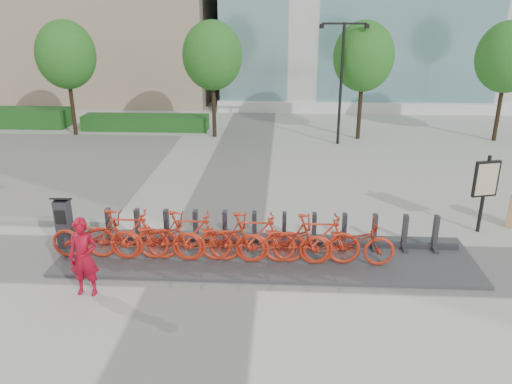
# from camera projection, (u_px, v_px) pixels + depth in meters

# --- Properties ---
(ground) EXTENTS (120.00, 120.00, 0.00)m
(ground) POSITION_uv_depth(u_px,v_px,m) (209.00, 262.00, 11.53)
(ground) COLOR #B7B7A8
(hedge_b) EXTENTS (6.00, 1.20, 0.70)m
(hedge_b) POSITION_uv_depth(u_px,v_px,m) (146.00, 122.00, 24.04)
(hedge_b) COLOR #183C18
(hedge_b) RESTS_ON ground
(tree_0) EXTENTS (2.60, 2.60, 5.10)m
(tree_0) POSITION_uv_depth(u_px,v_px,m) (66.00, 55.00, 21.96)
(tree_0) COLOR black
(tree_0) RESTS_ON ground
(tree_1) EXTENTS (2.60, 2.60, 5.10)m
(tree_1) POSITION_uv_depth(u_px,v_px,m) (212.00, 56.00, 21.61)
(tree_1) COLOR black
(tree_1) RESTS_ON ground
(tree_2) EXTENTS (2.60, 2.60, 5.10)m
(tree_2) POSITION_uv_depth(u_px,v_px,m) (364.00, 56.00, 21.26)
(tree_2) COLOR black
(tree_2) RESTS_ON ground
(tree_3) EXTENTS (2.60, 2.60, 5.10)m
(tree_3) POSITION_uv_depth(u_px,v_px,m) (508.00, 57.00, 20.94)
(tree_3) COLOR black
(tree_3) RESTS_ON ground
(streetlamp) EXTENTS (2.00, 0.20, 5.00)m
(streetlamp) POSITION_uv_depth(u_px,v_px,m) (342.00, 70.00, 20.54)
(streetlamp) COLOR black
(streetlamp) RESTS_ON ground
(dock_pad) EXTENTS (9.60, 2.40, 0.08)m
(dock_pad) POSITION_uv_depth(u_px,v_px,m) (266.00, 256.00, 11.73)
(dock_pad) COLOR #3C3C3F
(dock_pad) RESTS_ON ground
(dock_rail_posts) EXTENTS (8.02, 0.50, 0.85)m
(dock_rail_posts) POSITION_uv_depth(u_px,v_px,m) (269.00, 230.00, 12.01)
(dock_rail_posts) COLOR #2C2C31
(dock_rail_posts) RESTS_ON dock_pad
(bike_0) EXTENTS (2.05, 0.71, 1.08)m
(bike_0) POSITION_uv_depth(u_px,v_px,m) (95.00, 236.00, 11.41)
(bike_0) COLOR #AC2713
(bike_0) RESTS_ON dock_pad
(bike_1) EXTENTS (1.99, 0.56, 1.19)m
(bike_1) POSITION_uv_depth(u_px,v_px,m) (126.00, 234.00, 11.35)
(bike_1) COLOR #AC2713
(bike_1) RESTS_ON dock_pad
(bike_2) EXTENTS (2.05, 0.71, 1.08)m
(bike_2) POSITION_uv_depth(u_px,v_px,m) (157.00, 238.00, 11.33)
(bike_2) COLOR #AC2713
(bike_2) RESTS_ON dock_pad
(bike_3) EXTENTS (1.99, 0.56, 1.19)m
(bike_3) POSITION_uv_depth(u_px,v_px,m) (189.00, 236.00, 11.28)
(bike_3) COLOR #AC2713
(bike_3) RESTS_ON dock_pad
(bike_4) EXTENTS (2.05, 0.71, 1.08)m
(bike_4) POSITION_uv_depth(u_px,v_px,m) (220.00, 239.00, 11.26)
(bike_4) COLOR #AC2713
(bike_4) RESTS_ON dock_pad
(bike_5) EXTENTS (1.99, 0.56, 1.19)m
(bike_5) POSITION_uv_depth(u_px,v_px,m) (252.00, 238.00, 11.20)
(bike_5) COLOR #AC2713
(bike_5) RESTS_ON dock_pad
(bike_6) EXTENTS (2.05, 0.71, 1.08)m
(bike_6) POSITION_uv_depth(u_px,v_px,m) (284.00, 241.00, 11.18)
(bike_6) COLOR #AC2713
(bike_6) RESTS_ON dock_pad
(bike_7) EXTENTS (1.99, 0.56, 1.19)m
(bike_7) POSITION_uv_depth(u_px,v_px,m) (316.00, 239.00, 11.12)
(bike_7) COLOR #AC2713
(bike_7) RESTS_ON dock_pad
(bike_8) EXTENTS (2.05, 0.71, 1.08)m
(bike_8) POSITION_uv_depth(u_px,v_px,m) (349.00, 242.00, 11.10)
(bike_8) COLOR #AC2713
(bike_8) RESTS_ON dock_pad
(kiosk) EXTENTS (0.42, 0.35, 1.33)m
(kiosk) POSITION_uv_depth(u_px,v_px,m) (64.00, 223.00, 11.87)
(kiosk) COLOR #2C2C31
(kiosk) RESTS_ON dock_pad
(worker_red) EXTENTS (0.61, 0.40, 1.66)m
(worker_red) POSITION_uv_depth(u_px,v_px,m) (84.00, 257.00, 9.99)
(worker_red) COLOR maroon
(worker_red) RESTS_ON ground
(map_sign) EXTENTS (0.68, 0.28, 2.07)m
(map_sign) POSITION_uv_depth(u_px,v_px,m) (486.00, 182.00, 12.65)
(map_sign) COLOR black
(map_sign) RESTS_ON ground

